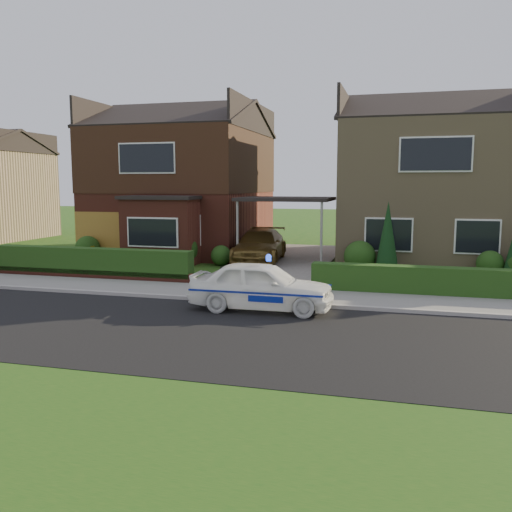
% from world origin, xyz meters
% --- Properties ---
extents(ground, '(120.00, 120.00, 0.00)m').
position_xyz_m(ground, '(0.00, 0.00, 0.00)').
color(ground, '#1B4C14').
rests_on(ground, ground).
extents(road, '(60.00, 6.00, 0.02)m').
position_xyz_m(road, '(0.00, 0.00, 0.00)').
color(road, black).
rests_on(road, ground).
extents(kerb, '(60.00, 0.16, 0.12)m').
position_xyz_m(kerb, '(0.00, 3.05, 0.06)').
color(kerb, '#9E9993').
rests_on(kerb, ground).
extents(sidewalk, '(60.00, 2.00, 0.10)m').
position_xyz_m(sidewalk, '(0.00, 4.10, 0.05)').
color(sidewalk, slate).
rests_on(sidewalk, ground).
extents(grass_verge, '(60.00, 4.00, 0.01)m').
position_xyz_m(grass_verge, '(0.00, -5.00, 0.00)').
color(grass_verge, '#1B4C14').
rests_on(grass_verge, ground).
extents(driveway, '(3.80, 12.00, 0.12)m').
position_xyz_m(driveway, '(0.00, 11.00, 0.06)').
color(driveway, '#666059').
rests_on(driveway, ground).
extents(house_left, '(7.50, 9.53, 7.25)m').
position_xyz_m(house_left, '(-5.78, 13.90, 3.81)').
color(house_left, brown).
rests_on(house_left, ground).
extents(house_right, '(7.50, 8.06, 7.25)m').
position_xyz_m(house_right, '(5.80, 13.99, 3.66)').
color(house_right, '#9E8761').
rests_on(house_right, ground).
extents(carport_link, '(3.80, 3.00, 2.77)m').
position_xyz_m(carport_link, '(0.00, 10.95, 2.66)').
color(carport_link, black).
rests_on(carport_link, ground).
extents(garage_door, '(2.20, 0.10, 2.10)m').
position_xyz_m(garage_door, '(-8.25, 9.96, 1.05)').
color(garage_door, olive).
rests_on(garage_door, ground).
extents(dwarf_wall, '(7.70, 0.25, 0.36)m').
position_xyz_m(dwarf_wall, '(-5.80, 5.30, 0.18)').
color(dwarf_wall, brown).
rests_on(dwarf_wall, ground).
extents(hedge_left, '(7.50, 0.55, 0.90)m').
position_xyz_m(hedge_left, '(-5.80, 5.45, 0.00)').
color(hedge_left, '#163A12').
rests_on(hedge_left, ground).
extents(hedge_right, '(7.50, 0.55, 0.80)m').
position_xyz_m(hedge_right, '(5.80, 5.35, 0.00)').
color(hedge_right, '#163A12').
rests_on(hedge_right, ground).
extents(shrub_left_far, '(1.08, 1.08, 1.08)m').
position_xyz_m(shrub_left_far, '(-8.50, 9.50, 0.54)').
color(shrub_left_far, '#163A12').
rests_on(shrub_left_far, ground).
extents(shrub_left_mid, '(1.32, 1.32, 1.32)m').
position_xyz_m(shrub_left_mid, '(-4.00, 9.30, 0.66)').
color(shrub_left_mid, '#163A12').
rests_on(shrub_left_mid, ground).
extents(shrub_left_near, '(0.84, 0.84, 0.84)m').
position_xyz_m(shrub_left_near, '(-2.40, 9.60, 0.42)').
color(shrub_left_near, '#163A12').
rests_on(shrub_left_near, ground).
extents(shrub_right_near, '(1.20, 1.20, 1.20)m').
position_xyz_m(shrub_right_near, '(3.20, 9.40, 0.60)').
color(shrub_right_near, '#163A12').
rests_on(shrub_right_near, ground).
extents(shrub_right_mid, '(0.96, 0.96, 0.96)m').
position_xyz_m(shrub_right_mid, '(7.80, 9.50, 0.48)').
color(shrub_right_mid, '#163A12').
rests_on(shrub_right_mid, ground).
extents(conifer_a, '(0.90, 0.90, 2.60)m').
position_xyz_m(conifer_a, '(4.20, 9.20, 1.30)').
color(conifer_a, black).
rests_on(conifer_a, ground).
extents(police_car, '(3.49, 3.83, 1.46)m').
position_xyz_m(police_car, '(1.16, 2.40, 0.65)').
color(police_car, white).
rests_on(police_car, ground).
extents(driveway_car, '(2.20, 4.64, 1.31)m').
position_xyz_m(driveway_car, '(-1.00, 10.51, 0.77)').
color(driveway_car, brown).
rests_on(driveway_car, driveway).
extents(potted_plant_a, '(0.46, 0.34, 0.82)m').
position_xyz_m(potted_plant_a, '(-8.77, 6.09, 0.41)').
color(potted_plant_a, gray).
rests_on(potted_plant_a, ground).
extents(potted_plant_b, '(0.52, 0.49, 0.75)m').
position_xyz_m(potted_plant_b, '(-7.88, 8.73, 0.37)').
color(potted_plant_b, gray).
rests_on(potted_plant_b, ground).
extents(potted_plant_c, '(0.46, 0.46, 0.68)m').
position_xyz_m(potted_plant_c, '(-2.50, 6.00, 0.34)').
color(potted_plant_c, gray).
rests_on(potted_plant_c, ground).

